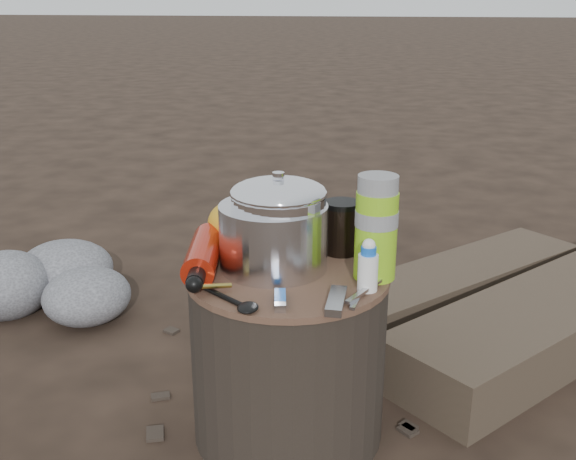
# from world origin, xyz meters

# --- Properties ---
(ground) EXTENTS (60.00, 60.00, 0.00)m
(ground) POSITION_xyz_m (0.00, 0.00, 0.00)
(ground) COLOR #2D2119
(ground) RESTS_ON ground
(stump) EXTENTS (0.42, 0.42, 0.39)m
(stump) POSITION_xyz_m (0.00, 0.00, 0.19)
(stump) COLOR black
(stump) RESTS_ON ground
(log_small) EXTENTS (1.10, 1.09, 0.11)m
(log_small) POSITION_xyz_m (0.32, 0.66, 0.05)
(log_small) COLOR #423529
(log_small) RESTS_ON ground
(foil_windscreen) EXTENTS (0.23, 0.23, 0.14)m
(foil_windscreen) POSITION_xyz_m (-0.03, 0.03, 0.45)
(foil_windscreen) COLOR silver
(foil_windscreen) RESTS_ON stump
(camping_pot) EXTENTS (0.20, 0.20, 0.20)m
(camping_pot) POSITION_xyz_m (-0.02, 0.03, 0.48)
(camping_pot) COLOR white
(camping_pot) RESTS_ON stump
(fuel_bottle) EXTENTS (0.11, 0.28, 0.07)m
(fuel_bottle) POSITION_xyz_m (-0.18, -0.01, 0.42)
(fuel_bottle) COLOR #A71B0B
(fuel_bottle) RESTS_ON stump
(thermos) EXTENTS (0.08, 0.08, 0.21)m
(thermos) POSITION_xyz_m (0.18, 0.01, 0.49)
(thermos) COLOR #85C71A
(thermos) RESTS_ON stump
(travel_mug) EXTENTS (0.08, 0.08, 0.12)m
(travel_mug) POSITION_xyz_m (0.10, 0.13, 0.44)
(travel_mug) COLOR black
(travel_mug) RESTS_ON stump
(stuff_sack) EXTENTS (0.17, 0.14, 0.12)m
(stuff_sack) POSITION_xyz_m (-0.12, 0.13, 0.44)
(stuff_sack) COLOR orange
(stuff_sack) RESTS_ON stump
(food_pouch) EXTENTS (0.10, 0.03, 0.13)m
(food_pouch) POSITION_xyz_m (-0.05, 0.17, 0.45)
(food_pouch) COLOR #17144E
(food_pouch) RESTS_ON stump
(lighter) EXTENTS (0.03, 0.08, 0.02)m
(lighter) POSITION_xyz_m (0.01, -0.14, 0.39)
(lighter) COLOR blue
(lighter) RESTS_ON stump
(multitool) EXTENTS (0.03, 0.11, 0.02)m
(multitool) POSITION_xyz_m (0.11, -0.14, 0.39)
(multitool) COLOR #B2B2B7
(multitool) RESTS_ON stump
(pot_grabber) EXTENTS (0.08, 0.14, 0.01)m
(pot_grabber) POSITION_xyz_m (0.15, -0.09, 0.39)
(pot_grabber) COLOR #B2B2B7
(pot_grabber) RESTS_ON stump
(spork) EXTENTS (0.14, 0.12, 0.01)m
(spork) POSITION_xyz_m (-0.10, -0.14, 0.39)
(spork) COLOR black
(spork) RESTS_ON stump
(squeeze_bottle) EXTENTS (0.04, 0.04, 0.09)m
(squeeze_bottle) POSITION_xyz_m (0.17, -0.06, 0.43)
(squeeze_bottle) COLOR white
(squeeze_bottle) RESTS_ON stump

